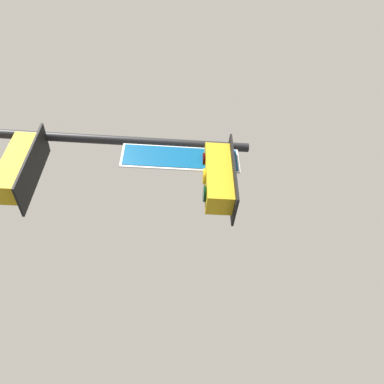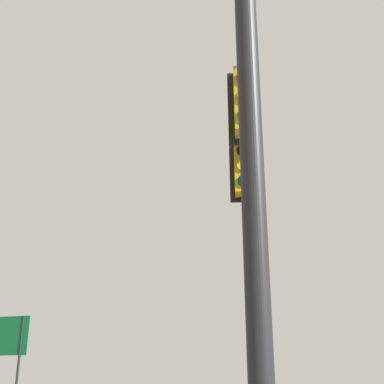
# 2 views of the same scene
# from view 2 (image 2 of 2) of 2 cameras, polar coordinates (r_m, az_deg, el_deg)

# --- Properties ---
(signal_pole_near) EXTENTS (5.08, 0.58, 6.82)m
(signal_pole_near) POSITION_cam_2_polar(r_m,az_deg,el_deg) (7.76, 5.91, 3.81)
(signal_pole_near) COLOR black
(signal_pole_near) RESTS_ON ground_plane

